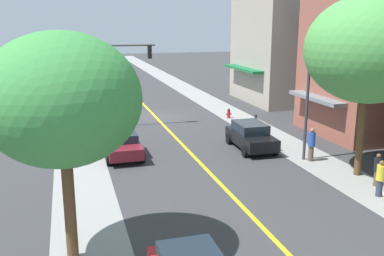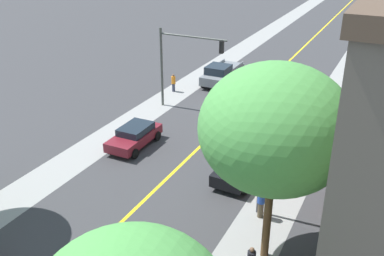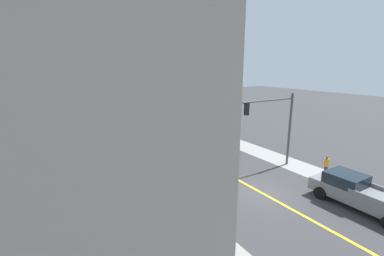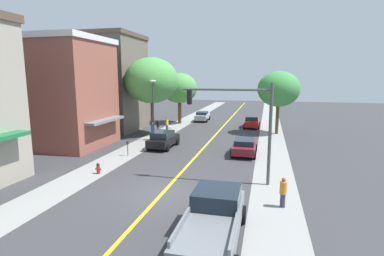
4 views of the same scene
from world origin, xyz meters
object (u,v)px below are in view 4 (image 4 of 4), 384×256
(street_tree_right_corner, at_px, (152,81))
(fire_hydrant, at_px, (98,168))
(parking_meter, at_px, (128,146))
(pedestrian_orange_shirt, at_px, (283,192))
(black_sedan_left_curb, at_px, (163,139))
(pedestrian_yellow_shirt, at_px, (167,124))
(street_tree_left_near, at_px, (180,88))
(traffic_light_mast, at_px, (242,116))
(red_sedan_right_curb, at_px, (252,122))
(silver_sedan_left_curb, at_px, (202,116))
(grey_pickup_truck, at_px, (214,218))
(maroon_sedan_right_curb, at_px, (245,146))
(pedestrian_black_shirt, at_px, (158,126))
(street_tree_left_far, at_px, (279,89))
(pedestrian_blue_shirt, at_px, (153,131))
(small_dog, at_px, (169,127))
(street_lamp, at_px, (153,104))

(street_tree_right_corner, xyz_separation_m, fire_hydrant, (1.53, -14.12, -5.82))
(parking_meter, bearing_deg, pedestrian_orange_shirt, -31.11)
(black_sedan_left_curb, relative_size, pedestrian_yellow_shirt, 2.61)
(street_tree_left_near, height_order, pedestrian_orange_shirt, street_tree_left_near)
(traffic_light_mast, bearing_deg, red_sedan_right_curb, -89.03)
(fire_hydrant, bearing_deg, silver_sedan_left_curb, 86.26)
(silver_sedan_left_curb, xyz_separation_m, grey_pickup_truck, (7.50, -32.81, 0.16))
(maroon_sedan_right_curb, relative_size, pedestrian_black_shirt, 2.72)
(pedestrian_yellow_shirt, bearing_deg, maroon_sedan_right_curb, -65.43)
(fire_hydrant, distance_m, traffic_light_mast, 10.43)
(street_tree_left_far, relative_size, maroon_sedan_right_curb, 1.70)
(fire_hydrant, bearing_deg, pedestrian_black_shirt, 95.19)
(street_tree_right_corner, relative_size, maroon_sedan_right_curb, 2.05)
(street_tree_left_near, relative_size, black_sedan_left_curb, 1.66)
(grey_pickup_truck, bearing_deg, traffic_light_mast, -3.90)
(black_sedan_left_curb, xyz_separation_m, pedestrian_blue_shirt, (-2.25, 3.06, 0.16))
(black_sedan_left_curb, distance_m, pedestrian_black_shirt, 7.92)
(black_sedan_left_curb, bearing_deg, pedestrian_blue_shirt, 38.14)
(silver_sedan_left_curb, relative_size, pedestrian_yellow_shirt, 2.63)
(silver_sedan_left_curb, bearing_deg, maroon_sedan_right_curb, -159.99)
(street_tree_left_near, bearing_deg, silver_sedan_left_curb, 48.59)
(grey_pickup_truck, bearing_deg, street_tree_right_corner, 27.16)
(black_sedan_left_curb, distance_m, maroon_sedan_right_curb, 7.65)
(fire_hydrant, relative_size, traffic_light_mast, 0.12)
(street_tree_right_corner, xyz_separation_m, grey_pickup_truck, (10.75, -20.63, -5.27))
(pedestrian_orange_shirt, bearing_deg, street_tree_left_near, 87.88)
(parking_meter, bearing_deg, small_dog, 92.23)
(street_tree_left_far, distance_m, grey_pickup_truck, 25.43)
(red_sedan_right_curb, bearing_deg, pedestrian_yellow_shirt, 117.95)
(traffic_light_mast, bearing_deg, maroon_sedan_right_curb, -87.93)
(street_tree_left_near, xyz_separation_m, pedestrian_blue_shirt, (0.49, -11.78, -4.03))
(street_tree_left_near, xyz_separation_m, black_sedan_left_curb, (2.74, -14.84, -4.19))
(pedestrian_yellow_shirt, bearing_deg, street_tree_right_corner, -131.12)
(fire_hydrant, height_order, pedestrian_blue_shirt, pedestrian_blue_shirt)
(fire_hydrant, relative_size, pedestrian_blue_shirt, 0.41)
(pedestrian_yellow_shirt, height_order, small_dog, pedestrian_yellow_shirt)
(street_tree_left_near, relative_size, street_lamp, 1.14)
(pedestrian_yellow_shirt, relative_size, small_dog, 2.26)
(street_tree_left_near, bearing_deg, maroon_sedan_right_curb, -56.28)
(maroon_sedan_right_curb, bearing_deg, small_dog, 45.90)
(fire_hydrant, height_order, black_sedan_left_curb, black_sedan_left_curb)
(street_lamp, distance_m, pedestrian_orange_shirt, 18.70)
(street_tree_left_near, distance_m, pedestrian_blue_shirt, 12.46)
(grey_pickup_truck, distance_m, pedestrian_black_shirt, 24.60)
(grey_pickup_truck, height_order, pedestrian_yellow_shirt, grey_pickup_truck)
(red_sedan_right_curb, bearing_deg, pedestrian_blue_shirt, 137.21)
(black_sedan_left_curb, bearing_deg, fire_hydrant, 169.90)
(traffic_light_mast, xyz_separation_m, pedestrian_blue_shirt, (-10.13, 10.85, -3.27))
(silver_sedan_left_curb, distance_m, pedestrian_orange_shirt, 30.66)
(street_tree_left_far, height_order, pedestrian_yellow_shirt, street_tree_left_far)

